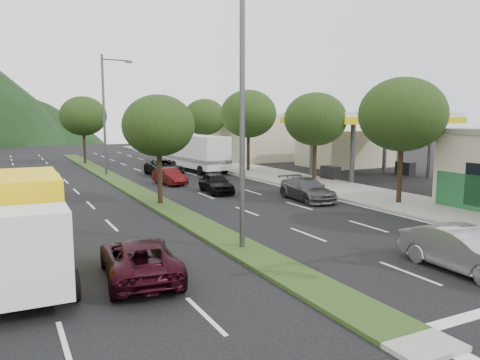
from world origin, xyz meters
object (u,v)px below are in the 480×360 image
streetlight_near (247,98)px  motorhome (197,152)px  box_truck (23,232)px  car_queue_b (307,189)px  tree_med_far (83,116)px  sedan_silver (464,250)px  tree_med_near (159,126)px  tree_r_c (315,119)px  tree_r_b (402,115)px  car_queue_a (216,183)px  suv_maroon (139,259)px  tree_r_e (205,117)px  car_queue_d (164,168)px  streetlight_mid (106,109)px  tree_r_d (248,114)px  car_queue_c (170,176)px

streetlight_near → motorhome: streetlight_near is taller
box_truck → car_queue_b: bearing=-153.3°
tree_med_far → sedan_silver: 41.97m
tree_med_near → box_truck: size_ratio=0.94×
tree_r_c → streetlight_near: (-11.79, -12.00, 0.84)m
tree_r_c → sedan_silver: 19.17m
tree_r_b → tree_r_c: (0.00, 8.00, -0.29)m
car_queue_a → box_truck: size_ratio=0.59×
tree_r_b → car_queue_a: tree_r_b is taller
tree_r_b → suv_maroon: (-16.23, -5.35, -4.41)m
tree_r_c → tree_med_near: size_ratio=1.08×
tree_r_c → suv_maroon: bearing=-140.6°
tree_r_e → car_queue_d: bearing=-129.2°
streetlight_near → streetlight_mid: same height
tree_med_far → sedan_silver: (5.14, -41.43, -4.30)m
tree_r_d → tree_r_e: bearing=90.0°
tree_r_d → car_queue_c: tree_r_d is taller
motorhome → tree_med_near: bearing=-123.6°
tree_med_far → suv_maroon: size_ratio=1.54×
car_queue_c → box_truck: box_truck is taller
tree_r_c → tree_r_b: bearing=-90.0°
streetlight_near → tree_r_b: bearing=18.7°
streetlight_mid → sedan_silver: bearing=-80.8°
streetlight_mid → box_truck: 26.32m
streetlight_near → streetlight_mid: (0.00, 25.00, 0.00)m
tree_r_b → tree_med_near: bearing=153.4°
streetlight_mid → tree_med_near: bearing=-90.8°
tree_med_near → streetlight_mid: bearing=89.2°
tree_r_b → box_truck: size_ratio=1.08×
tree_med_near → box_truck: bearing=-126.6°
tree_med_near → car_queue_b: size_ratio=1.32×
car_queue_b → tree_r_c: bearing=54.7°
tree_r_b → car_queue_c: 16.81m
sedan_silver → motorhome: 30.18m
tree_med_far → car_queue_c: 19.23m
streetlight_mid → tree_r_b: bearing=-60.7°
tree_r_d → box_truck: size_ratio=1.11×
car_queue_a → tree_med_near: bearing=-145.4°
tree_r_b → streetlight_mid: (-11.79, 21.00, 0.55)m
suv_maroon → car_queue_c: bearing=-104.7°
car_queue_b → box_truck: size_ratio=0.71×
tree_r_b → car_queue_b: (-3.78, 3.53, -4.38)m
car_queue_c → tree_r_b: bearing=-63.8°
tree_r_b → car_queue_c: size_ratio=1.92×
tree_r_d → car_queue_c: 10.98m
tree_r_e → car_queue_d: tree_r_e is taller
suv_maroon → motorhome: size_ratio=0.52×
suv_maroon → motorhome: 28.72m
tree_r_e → car_queue_b: (-3.78, -24.47, -4.23)m
tree_r_d → streetlight_near: (-11.79, -22.00, 0.40)m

